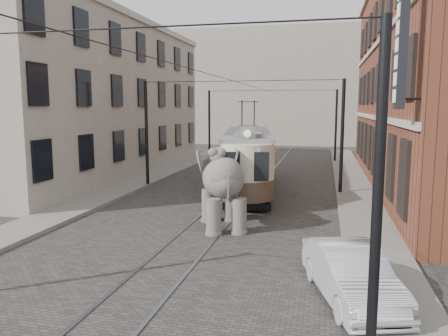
# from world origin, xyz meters

# --- Properties ---
(ground) EXTENTS (120.00, 120.00, 0.00)m
(ground) POSITION_xyz_m (0.00, 0.00, 0.00)
(ground) COLOR #42403D
(tram_rails) EXTENTS (1.54, 80.00, 0.02)m
(tram_rails) POSITION_xyz_m (0.00, 0.00, 0.01)
(tram_rails) COLOR slate
(tram_rails) RESTS_ON ground
(sidewalk_right) EXTENTS (2.00, 60.00, 0.15)m
(sidewalk_right) POSITION_xyz_m (6.00, 0.00, 0.07)
(sidewalk_right) COLOR slate
(sidewalk_right) RESTS_ON ground
(sidewalk_left) EXTENTS (2.00, 60.00, 0.15)m
(sidewalk_left) POSITION_xyz_m (-6.50, 0.00, 0.07)
(sidewalk_left) COLOR slate
(sidewalk_left) RESTS_ON ground
(stucco_building) EXTENTS (7.00, 24.00, 10.00)m
(stucco_building) POSITION_xyz_m (-11.00, 10.00, 5.00)
(stucco_building) COLOR gray
(stucco_building) RESTS_ON ground
(distant_block) EXTENTS (28.00, 10.00, 14.00)m
(distant_block) POSITION_xyz_m (0.00, 40.00, 7.00)
(distant_block) COLOR gray
(distant_block) RESTS_ON ground
(catenary) EXTENTS (11.00, 30.20, 6.00)m
(catenary) POSITION_xyz_m (-0.20, 5.00, 3.00)
(catenary) COLOR black
(catenary) RESTS_ON ground
(tram) EXTENTS (4.57, 12.62, 4.91)m
(tram) POSITION_xyz_m (0.09, 7.04, 2.45)
(tram) COLOR beige
(tram) RESTS_ON ground
(elephant) EXTENTS (4.13, 5.38, 2.91)m
(elephant) POSITION_xyz_m (0.62, -1.51, 1.46)
(elephant) COLOR slate
(elephant) RESTS_ON ground
(parked_car) EXTENTS (2.50, 4.22, 1.31)m
(parked_car) POSITION_xyz_m (5.02, -7.10, 0.66)
(parked_car) COLOR #B0B0B5
(parked_car) RESTS_ON ground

